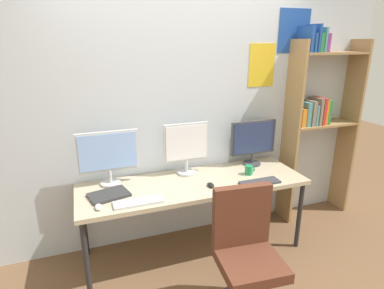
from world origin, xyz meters
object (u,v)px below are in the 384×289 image
Objects in this scene: bookshelf at (318,110)px; office_chair at (246,266)px; desk at (194,187)px; coffee_mug at (249,170)px; monitor_left at (108,155)px; monitor_right at (253,140)px; mouse_right_side at (99,207)px; keyboard_right at (260,182)px; mouse_left_side at (211,185)px; monitor_center at (186,146)px; laptop_closed at (109,195)px; keyboard_left at (138,202)px.

bookshelf is 2.16× the size of office_chair.
coffee_mug reaches higher than desk.
monitor_right is (1.46, -0.00, -0.02)m from monitor_left.
office_chair is at bearing -31.90° from mouse_right_side.
keyboard_right is 0.46m from mouse_left_side.
coffee_mug is (0.01, 0.22, 0.04)m from keyboard_right.
desk is at bearing 178.65° from coffee_mug.
office_chair is 1.22m from monitor_center.
monitor_right reaches higher than mouse_left_side.
keyboard_right is (0.56, -0.44, -0.28)m from monitor_center.
office_chair is at bearing -50.85° from monitor_left.
laptop_closed is (-0.88, 0.12, -0.00)m from mouse_left_side.
bookshelf is at bearing 36.69° from office_chair.
coffee_mug reaches higher than mouse_left_side.
monitor_center is (-0.11, 1.04, 0.63)m from office_chair.
keyboard_right is (-0.17, -0.44, -0.25)m from monitor_right.
desk is 0.98× the size of bookshelf.
monitor_center is at bearing 26.20° from mouse_right_side.
office_chair is at bearing -56.49° from laptop_closed.
monitor_left is at bearing 161.07° from keyboard_right.
bookshelf is 20.20× the size of coffee_mug.
laptop_closed is (-2.30, -0.25, -0.51)m from bookshelf.
office_chair is (0.11, -0.82, -0.29)m from desk.
keyboard_right is (0.56, -0.23, 0.06)m from desk.
office_chair is 0.77m from mouse_left_side.
coffee_mug is at bearing -1.35° from desk.
mouse_left_side is at bearing -150.30° from monitor_right.
desk is at bearing 22.33° from keyboard_left.
monitor_left is at bearing 110.98° from keyboard_left.
office_chair reaches higher than mouse_left_side.
monitor_right reaches higher than keyboard_right.
bookshelf is 4.29× the size of monitor_right.
keyboard_right is at bearing 0.00° from keyboard_left.
keyboard_left is at bearing -167.58° from bookshelf.
coffee_mug is at bearing -9.87° from monitor_left.
laptop_closed is at bearing 63.08° from mouse_right_side.
office_chair is 1.48m from monitor_left.
monitor_left is 0.52m from mouse_right_side.
laptop_closed reaches higher than desk.
coffee_mug is at bearing -13.87° from laptop_closed.
monitor_left reaches higher than mouse_left_side.
monitor_right is at bearing 59.29° from office_chair.
mouse_right_side is (-1.60, -0.43, -0.25)m from monitor_right.
mouse_right_side is at bearing 176.97° from keyboard_left.
monitor_left reaches higher than desk.
laptop_closed is (0.10, 0.19, -0.00)m from mouse_right_side.
mouse_right_side is 1.45m from coffee_mug.
coffee_mug is at bearing -21.68° from monitor_center.
desk is at bearing -16.23° from monitor_left.
mouse_left_side is at bearing -52.41° from desk.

